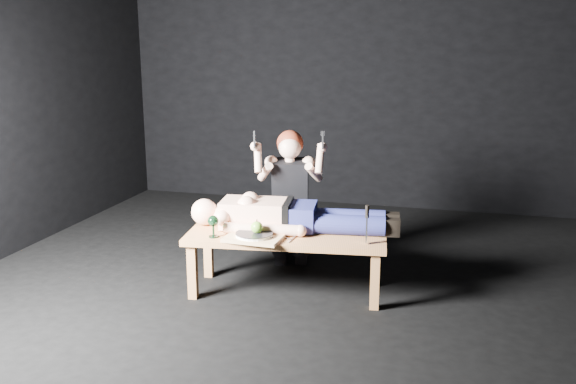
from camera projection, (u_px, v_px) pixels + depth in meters
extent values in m
plane|color=black|center=(288.00, 282.00, 4.81)|extent=(5.00, 5.00, 0.00)
plane|color=black|center=(348.00, 70.00, 6.80)|extent=(5.00, 0.00, 5.00)
cube|color=#B97640|center=(286.00, 263.00, 4.58)|extent=(1.50, 0.71, 0.45)
cube|color=tan|center=(254.00, 238.00, 4.40)|extent=(0.41, 0.30, 0.02)
cylinder|color=white|center=(254.00, 235.00, 4.39)|extent=(0.27, 0.27, 0.02)
sphere|color=#5A9722|center=(257.00, 227.00, 4.38)|extent=(0.09, 0.09, 0.09)
cube|color=#B2B2B7|center=(232.00, 238.00, 4.42)|extent=(0.05, 0.15, 0.01)
cube|color=#B2B2B7|center=(292.00, 239.00, 4.38)|extent=(0.03, 0.15, 0.01)
cube|color=#B2B2B7|center=(285.00, 238.00, 4.43)|extent=(0.13, 0.10, 0.01)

